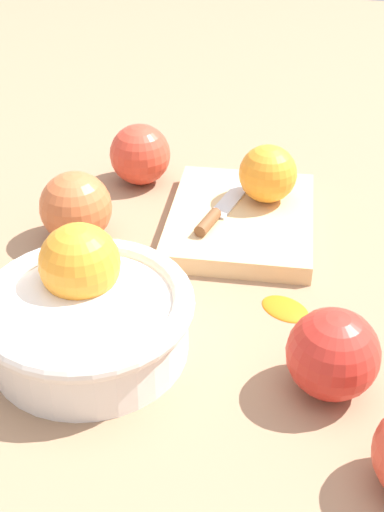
{
  "coord_description": "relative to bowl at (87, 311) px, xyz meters",
  "views": [
    {
      "loc": [
        -0.59,
        -0.07,
        0.43
      ],
      "look_at": [
        -0.04,
        0.05,
        0.04
      ],
      "focal_mm": 47.34,
      "sensor_mm": 36.0,
      "label": 1
    }
  ],
  "objects": [
    {
      "name": "citrus_peel",
      "position": [
        0.09,
        -0.17,
        -0.04
      ],
      "size": [
        0.06,
        0.06,
        0.01
      ],
      "primitive_type": "ellipsoid",
      "rotation": [
        0.0,
        0.0,
        1.03
      ],
      "color": "orange",
      "rests_on": "ground_plane"
    },
    {
      "name": "ground_plane",
      "position": [
        0.15,
        -0.12,
        -0.04
      ],
      "size": [
        2.4,
        2.4,
        0.0
      ],
      "primitive_type": "plane",
      "color": "#997556"
    },
    {
      "name": "cutting_board",
      "position": [
        0.23,
        -0.11,
        -0.03
      ],
      "size": [
        0.22,
        0.18,
        0.02
      ],
      "primitive_type": "cube",
      "rotation": [
        0.0,
        0.0,
        0.06
      ],
      "color": "#DBB77F",
      "rests_on": "ground_plane"
    },
    {
      "name": "apple_front_left",
      "position": [
        -0.01,
        -0.22,
        -0.0
      ],
      "size": [
        0.08,
        0.08,
        0.08
      ],
      "primitive_type": "sphere",
      "color": "red",
      "rests_on": "ground_plane"
    },
    {
      "name": "orange_on_board",
      "position": [
        0.27,
        -0.13,
        0.02
      ],
      "size": [
        0.07,
        0.07,
        0.07
      ],
      "primitive_type": "sphere",
      "color": "orange",
      "rests_on": "cutting_board"
    },
    {
      "name": "apple_back_right",
      "position": [
        0.32,
        0.04,
        -0.0
      ],
      "size": [
        0.08,
        0.08,
        0.08
      ],
      "primitive_type": "sphere",
      "color": "#D6422D",
      "rests_on": "ground_plane"
    },
    {
      "name": "knife",
      "position": [
        0.22,
        -0.08,
        -0.01
      ],
      "size": [
        0.15,
        0.05,
        0.01
      ],
      "color": "silver",
      "rests_on": "cutting_board"
    },
    {
      "name": "apple_back_center",
      "position": [
        0.17,
        0.07,
        0.0
      ],
      "size": [
        0.08,
        0.08,
        0.08
      ],
      "primitive_type": "sphere",
      "color": "#CC6638",
      "rests_on": "ground_plane"
    },
    {
      "name": "bowl",
      "position": [
        0.0,
        0.0,
        0.0
      ],
      "size": [
        0.19,
        0.19,
        0.11
      ],
      "color": "white",
      "rests_on": "ground_plane"
    }
  ]
}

